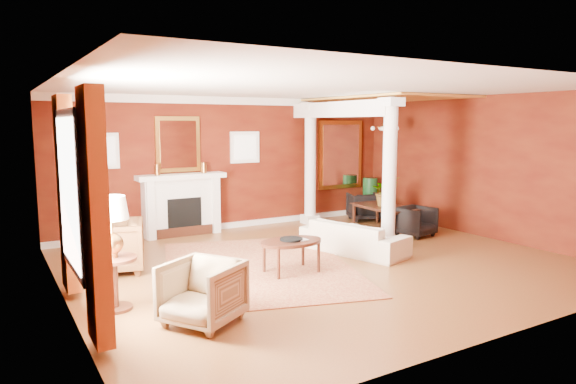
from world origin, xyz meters
TOP-DOWN VIEW (x-y plane):
  - ground at (0.00, 0.00)m, footprint 8.00×8.00m
  - room_shell at (0.00, 0.00)m, footprint 8.04×7.04m
  - fireplace at (-1.30, 3.32)m, footprint 1.85×0.42m
  - overmantel_mirror at (-1.30, 3.45)m, footprint 0.95×0.07m
  - flank_window_left at (-2.85, 3.46)m, footprint 0.70×0.07m
  - flank_window_right at (0.25, 3.46)m, footprint 0.70×0.07m
  - left_window at (-3.89, -0.60)m, footprint 0.21×2.55m
  - column_front at (1.70, 0.30)m, footprint 0.36×0.36m
  - column_back at (1.70, 3.00)m, footprint 0.36×0.36m
  - header_beam at (1.70, 1.90)m, footprint 0.30×3.20m
  - amber_ceiling at (2.85, 1.75)m, footprint 2.30×3.40m
  - dining_mirror at (2.90, 3.45)m, footprint 1.30×0.07m
  - chandelier at (2.90, 1.80)m, footprint 0.60×0.62m
  - crown_trim at (0.00, 3.46)m, footprint 8.00×0.08m
  - base_trim at (0.00, 3.46)m, footprint 8.00×0.08m
  - rug at (-1.06, 0.32)m, footprint 3.92×4.57m
  - sofa at (0.87, 0.28)m, footprint 1.13×2.05m
  - armchair_leopard at (-3.14, 1.25)m, footprint 1.04×1.08m
  - armchair_stripe at (-2.72, -1.46)m, footprint 1.06×1.08m
  - coffee_table at (-0.76, -0.23)m, footprint 1.03×1.03m
  - coffee_book at (-0.71, -0.29)m, footprint 0.17×0.03m
  - side_table at (-3.50, -0.47)m, footprint 0.58×0.58m
  - dining_table at (2.78, 1.57)m, footprint 0.55×1.50m
  - dining_chair_near at (2.84, 0.72)m, footprint 0.76×0.72m
  - dining_chair_far at (3.05, 2.68)m, footprint 0.90×0.88m
  - green_urn at (3.50, 3.00)m, footprint 0.41×0.41m
  - potted_plant at (2.71, 1.55)m, footprint 0.62×0.68m

SIDE VIEW (x-z plane):
  - ground at x=0.00m, z-range 0.00..0.00m
  - rug at x=-1.06m, z-range 0.00..0.02m
  - base_trim at x=0.00m, z-range 0.00..0.12m
  - dining_chair_near at x=2.84m, z-range 0.00..0.68m
  - dining_chair_far at x=3.05m, z-range 0.00..0.73m
  - sofa at x=0.87m, z-range 0.00..0.77m
  - green_urn at x=3.50m, z-range -0.11..0.88m
  - armchair_stripe at x=-2.72m, z-range 0.00..0.82m
  - dining_table at x=2.78m, z-range 0.00..0.83m
  - armchair_leopard at x=-3.14m, z-range 0.00..0.91m
  - coffee_table at x=-0.76m, z-range 0.21..0.73m
  - coffee_book at x=-0.71m, z-range 0.52..0.75m
  - fireplace at x=-1.30m, z-range 0.00..1.29m
  - side_table at x=-3.50m, z-range 0.24..1.69m
  - potted_plant at x=2.71m, z-range 0.83..1.34m
  - left_window at x=-3.89m, z-range 0.12..2.72m
  - column_front at x=1.70m, z-range 0.03..2.83m
  - column_back at x=1.70m, z-range 0.03..2.83m
  - dining_mirror at x=2.90m, z-range 0.70..2.40m
  - flank_window_left at x=-2.85m, z-range 1.45..2.15m
  - flank_window_right at x=0.25m, z-range 1.45..2.15m
  - overmantel_mirror at x=-1.30m, z-range 1.33..2.47m
  - room_shell at x=0.00m, z-range 0.56..3.48m
  - chandelier at x=2.90m, z-range 1.87..2.62m
  - header_beam at x=1.70m, z-range 2.46..2.78m
  - crown_trim at x=0.00m, z-range 2.74..2.90m
  - amber_ceiling at x=2.85m, z-range 2.85..2.89m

